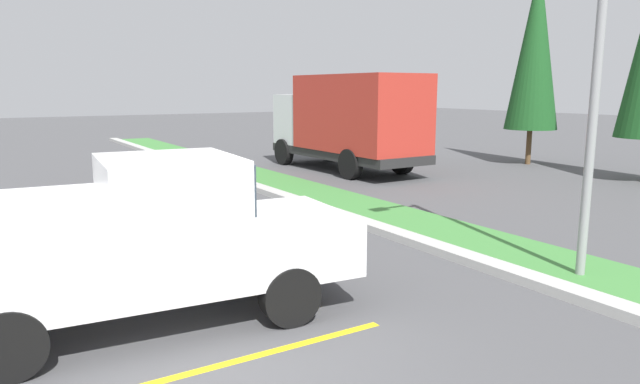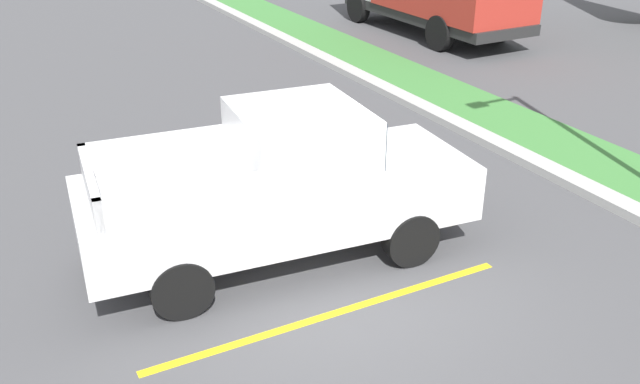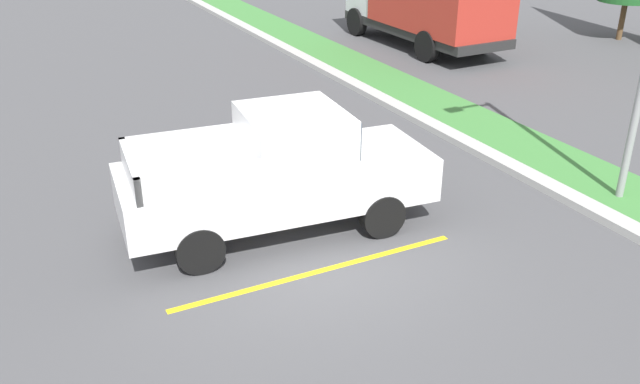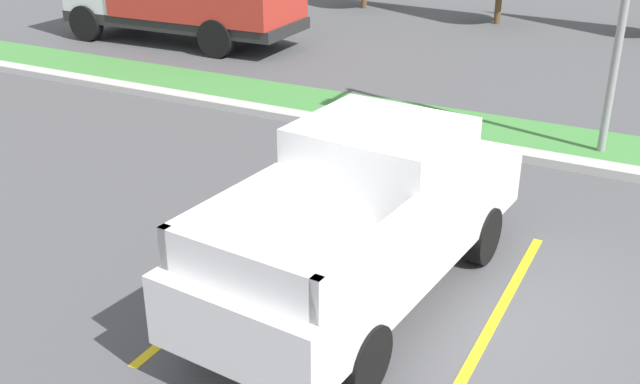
# 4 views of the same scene
# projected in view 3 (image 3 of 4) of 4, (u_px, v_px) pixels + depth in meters

# --- Properties ---
(ground_plane) EXTENTS (120.00, 120.00, 0.00)m
(ground_plane) POSITION_uv_depth(u_px,v_px,m) (319.00, 249.00, 11.16)
(ground_plane) COLOR #4C4C4F
(parking_line_near) EXTENTS (0.12, 4.80, 0.01)m
(parking_line_near) POSITION_uv_depth(u_px,v_px,m) (247.00, 194.00, 13.03)
(parking_line_near) COLOR yellow
(parking_line_near) RESTS_ON ground
(parking_line_far) EXTENTS (0.12, 4.80, 0.01)m
(parking_line_far) POSITION_uv_depth(u_px,v_px,m) (319.00, 271.00, 10.53)
(parking_line_far) COLOR yellow
(parking_line_far) RESTS_ON ground
(curb_strip) EXTENTS (56.00, 0.40, 0.15)m
(curb_strip) POSITION_uv_depth(u_px,v_px,m) (550.00, 187.00, 13.15)
(curb_strip) COLOR #B2B2AD
(curb_strip) RESTS_ON ground
(grass_median) EXTENTS (56.00, 1.80, 0.06)m
(grass_median) POSITION_uv_depth(u_px,v_px,m) (591.00, 178.00, 13.62)
(grass_median) COLOR #42843D
(grass_median) RESTS_ON ground
(pickup_truck_main) EXTENTS (2.36, 5.37, 2.10)m
(pickup_truck_main) POSITION_uv_depth(u_px,v_px,m) (280.00, 173.00, 11.35)
(pickup_truck_main) COLOR black
(pickup_truck_main) RESTS_ON ground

